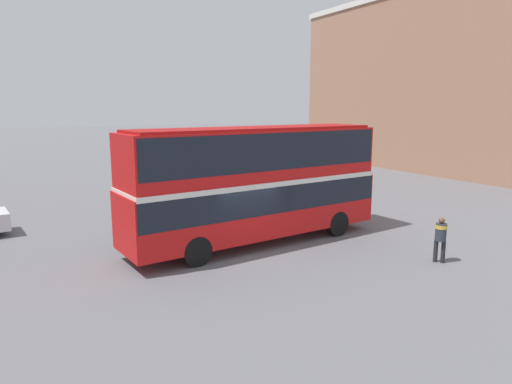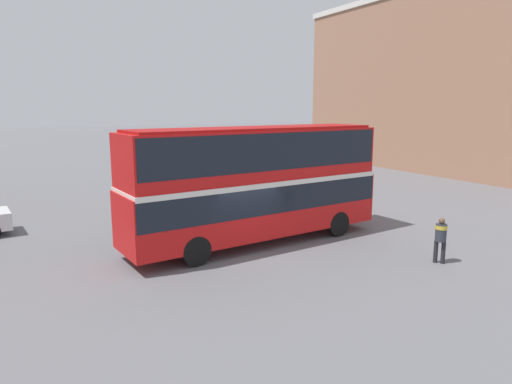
{
  "view_description": "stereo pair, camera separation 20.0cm",
  "coord_description": "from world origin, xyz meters",
  "px_view_note": "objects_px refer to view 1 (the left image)",
  "views": [
    {
      "loc": [
        -7.66,
        -14.81,
        5.5
      ],
      "look_at": [
        1.01,
        0.97,
        2.12
      ],
      "focal_mm": 32.0,
      "sensor_mm": 36.0,
      "label": 1
    },
    {
      "loc": [
        -7.48,
        -14.91,
        5.5
      ],
      "look_at": [
        1.01,
        0.97,
        2.12
      ],
      "focal_mm": 32.0,
      "sensor_mm": 36.0,
      "label": 2
    }
  ],
  "objects_px": {
    "double_decker_bus": "(256,178)",
    "parked_car_kerb_near": "(334,174)",
    "parked_car_side_street": "(201,189)",
    "pedestrian_foreground": "(441,235)"
  },
  "relations": [
    {
      "from": "double_decker_bus",
      "to": "parked_car_kerb_near",
      "type": "relative_size",
      "value": 2.7
    },
    {
      "from": "pedestrian_foreground",
      "to": "parked_car_kerb_near",
      "type": "distance_m",
      "value": 16.05
    },
    {
      "from": "double_decker_bus",
      "to": "pedestrian_foreground",
      "type": "distance_m",
      "value": 7.18
    },
    {
      "from": "pedestrian_foreground",
      "to": "parked_car_kerb_near",
      "type": "bearing_deg",
      "value": -150.39
    },
    {
      "from": "parked_car_side_street",
      "to": "double_decker_bus",
      "type": "bearing_deg",
      "value": -87.75
    },
    {
      "from": "double_decker_bus",
      "to": "parked_car_side_street",
      "type": "xyz_separation_m",
      "value": [
        1.12,
        8.75,
        -1.94
      ]
    },
    {
      "from": "double_decker_bus",
      "to": "parked_car_side_street",
      "type": "relative_size",
      "value": 2.48
    },
    {
      "from": "parked_car_kerb_near",
      "to": "parked_car_side_street",
      "type": "height_order",
      "value": "parked_car_kerb_near"
    },
    {
      "from": "pedestrian_foreground",
      "to": "parked_car_side_street",
      "type": "bearing_deg",
      "value": -111.57
    },
    {
      "from": "double_decker_bus",
      "to": "pedestrian_foreground",
      "type": "xyz_separation_m",
      "value": [
        4.6,
        -5.25,
        -1.69
      ]
    }
  ]
}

